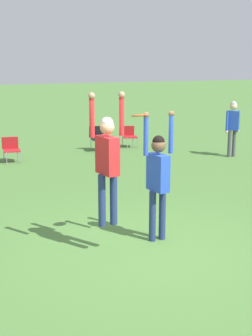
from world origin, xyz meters
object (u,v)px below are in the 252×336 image
at_px(person_jumping, 107,156).
at_px(person_spectator_near, 233,123).
at_px(camping_chair_2, 129,135).
at_px(camping_chair_1, 98,136).
at_px(camping_chair_0, 11,148).
at_px(frisbee, 139,116).
at_px(person_defending, 158,173).

xyz_separation_m(person_jumping, person_spectator_near, (6.80, 5.62, -0.50)).
bearing_deg(person_spectator_near, camping_chair_2, 175.51).
height_order(camping_chair_1, person_spectator_near, person_spectator_near).
relative_size(camping_chair_0, person_spectator_near, 0.42).
bearing_deg(person_jumping, frisbee, -93.32).
relative_size(camping_chair_0, camping_chair_2, 1.01).
height_order(frisbee, camping_chair_2, frisbee).
relative_size(person_defending, person_spectator_near, 1.24).
bearing_deg(frisbee, camping_chair_1, 72.76).
distance_m(frisbee, person_spectator_near, 8.44).
bearing_deg(person_spectator_near, person_defending, -87.98).
height_order(person_jumping, person_spectator_near, person_jumping).
height_order(camping_chair_0, camping_chair_1, camping_chair_1).
relative_size(camping_chair_1, person_spectator_near, 0.47).
distance_m(camping_chair_0, camping_chair_2, 4.55).
xyz_separation_m(person_defending, camping_chair_0, (-0.97, 7.74, -0.77)).
distance_m(frisbee, camping_chair_1, 9.01).
height_order(person_jumping, camping_chair_1, person_jumping).
bearing_deg(camping_chair_1, person_jumping, 81.88).
height_order(person_defending, camping_chair_0, person_defending).
distance_m(person_jumping, camping_chair_1, 9.13).
relative_size(person_jumping, camping_chair_0, 2.77).
bearing_deg(camping_chair_2, person_defending, 88.86).
relative_size(person_jumping, person_defending, 0.95).
xyz_separation_m(frisbee, camping_chair_0, (-0.55, 7.82, -1.78)).
bearing_deg(person_jumping, camping_chair_1, -27.54).
xyz_separation_m(camping_chair_0, camping_chair_1, (3.17, 0.63, 0.06)).
xyz_separation_m(camping_chair_1, camping_chair_2, (1.31, 0.19, -0.05)).
bearing_deg(person_jumping, camping_chair_0, -7.10).
xyz_separation_m(person_jumping, camping_chair_2, (4.50, 8.68, -1.16)).
relative_size(frisbee, camping_chair_2, 0.33).
relative_size(person_jumping, person_spectator_near, 1.18).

